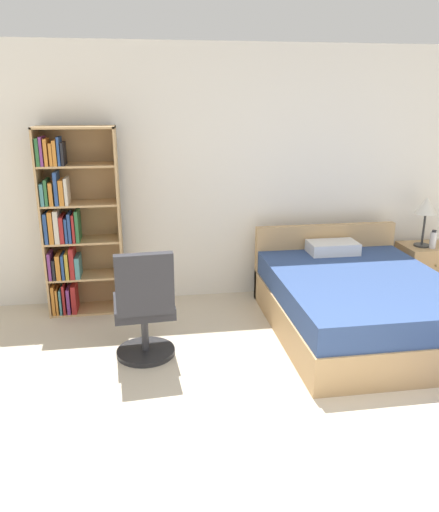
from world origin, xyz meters
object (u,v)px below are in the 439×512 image
bed (357,301)px  water_bottle (433,240)px  office_chair (144,309)px  nightstand (423,268)px  table_lamp (426,208)px  bookshelf (72,226)px

bed → water_bottle: (1.15, 0.72, 0.34)m
bed → office_chair: office_chair is taller
nightstand → table_lamp: 0.69m
office_chair → water_bottle: office_chair is taller
bed → table_lamp: bearing=36.9°
office_chair → table_lamp: 3.24m
nightstand → water_bottle: size_ratio=2.66×
office_chair → table_lamp: (3.01, 1.08, 0.50)m
bed → table_lamp: table_lamp is taller
bed → water_bottle: bed is taller
bed → water_bottle: size_ratio=9.80×
bed → table_lamp: size_ratio=3.60×
bed → water_bottle: 1.40m
bookshelf → table_lamp: bookshelf is taller
office_chair → nightstand: (3.08, 1.10, -0.19)m
water_bottle → nightstand: bearing=91.5°
nightstand → water_bottle: (0.00, -0.11, 0.36)m
bookshelf → office_chair: bearing=-59.4°
nightstand → bookshelf: bearing=179.7°
office_chair → water_bottle: (3.08, 0.99, 0.17)m
bookshelf → water_bottle: 3.76m
bed → nightstand: size_ratio=3.68×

